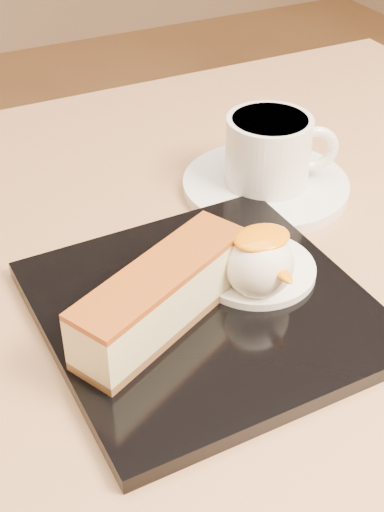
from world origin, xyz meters
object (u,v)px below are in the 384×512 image
saucer (265,185)px  coffee_cup (270,149)px  dessert_plate (204,309)px  cheesecake (162,296)px  ice_cream_scoop (259,264)px  table (260,428)px

saucer → coffee_cup: size_ratio=1.54×
dessert_plate → cheesecake: 0.05m
ice_cream_scoop → saucer: ice_cream_scoop is taller
cheesecake → ice_cream_scoop: ice_cream_scoop is taller
table → cheesecake: bearing=-175.6°
dessert_plate → ice_cream_scoop: (0.04, -0.00, 0.03)m
dessert_plate → cheesecake: size_ratio=1.51×
dessert_plate → ice_cream_scoop: ice_cream_scoop is taller
saucer → cheesecake: bearing=-140.7°
table → ice_cream_scoop: (-0.02, -0.01, 0.19)m
dessert_plate → ice_cream_scoop: 0.05m
cheesecake → ice_cream_scoop: bearing=-26.1°
coffee_cup → ice_cream_scoop: bearing=-102.1°
dessert_plate → coffee_cup: bearing=44.5°
table → dessert_plate: (-0.06, -0.00, 0.16)m
table → coffee_cup: (0.07, 0.13, 0.20)m
cheesecake → saucer: (0.16, 0.13, -0.03)m
table → dessert_plate: size_ratio=3.64×
table → saucer: size_ratio=5.33×
table → dessert_plate: 0.17m
coffee_cup → saucer: bearing=180.0°
cheesecake → ice_cream_scoop: size_ratio=2.94×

